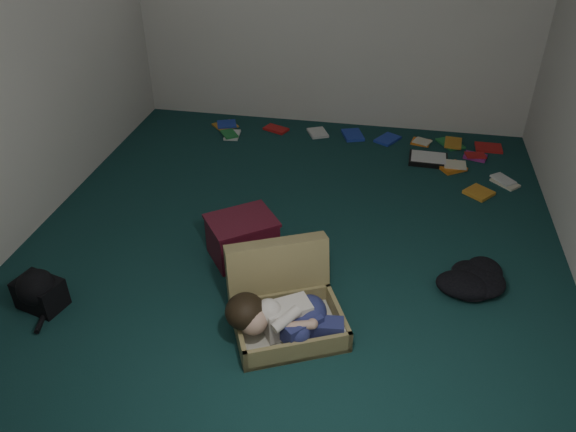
% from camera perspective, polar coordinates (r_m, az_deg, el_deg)
% --- Properties ---
extents(floor, '(4.50, 4.50, 0.00)m').
position_cam_1_polar(floor, '(4.24, 0.38, -2.83)').
color(floor, '#133636').
rests_on(floor, ground).
extents(wall_front, '(4.50, 0.00, 4.50)m').
position_cam_1_polar(wall_front, '(1.76, -13.15, -11.59)').
color(wall_front, silver).
rests_on(wall_front, ground).
extents(wall_left, '(0.00, 4.50, 4.50)m').
position_cam_1_polar(wall_left, '(4.42, -26.85, 14.12)').
color(wall_left, silver).
rests_on(wall_left, ground).
extents(suitcase, '(0.86, 0.85, 0.48)m').
position_cam_1_polar(suitcase, '(3.52, -0.38, -8.80)').
color(suitcase, '#938451').
rests_on(suitcase, floor).
extents(person, '(0.72, 0.39, 0.30)m').
position_cam_1_polar(person, '(3.37, -0.47, -10.24)').
color(person, silver).
rests_on(person, suitcase).
extents(maroon_bin, '(0.59, 0.57, 0.32)m').
position_cam_1_polar(maroon_bin, '(4.05, -4.66, -2.18)').
color(maroon_bin, '#50101F').
rests_on(maroon_bin, floor).
extents(backpack, '(0.43, 0.38, 0.22)m').
position_cam_1_polar(backpack, '(3.98, -23.90, -7.13)').
color(backpack, black).
rests_on(backpack, floor).
extents(clothing_pile, '(0.52, 0.47, 0.14)m').
position_cam_1_polar(clothing_pile, '(4.00, 17.46, -6.06)').
color(clothing_pile, black).
rests_on(clothing_pile, floor).
extents(paper_tray, '(0.37, 0.28, 0.05)m').
position_cam_1_polar(paper_tray, '(5.51, 14.06, 5.63)').
color(paper_tray, black).
rests_on(paper_tray, floor).
extents(book_scatter, '(3.00, 1.22, 0.02)m').
position_cam_1_polar(book_scatter, '(5.68, 9.80, 6.90)').
color(book_scatter, orange).
rests_on(book_scatter, floor).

